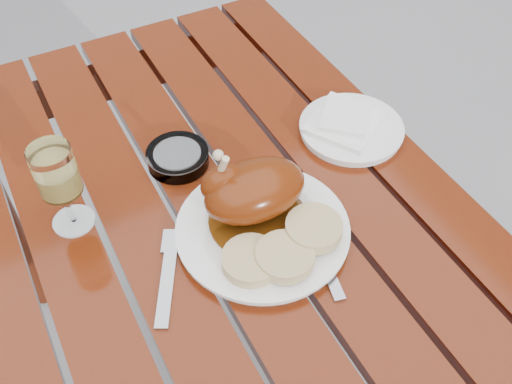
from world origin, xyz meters
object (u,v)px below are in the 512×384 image
dinner_plate (263,230)px  ashtray (178,157)px  table (226,331)px  wine_glass (62,189)px  side_plate (351,129)px

dinner_plate → ashtray: (-0.06, 0.21, 0.00)m
table → wine_glass: wine_glass is taller
side_plate → ashtray: size_ratio=1.77×
dinner_plate → side_plate: (0.26, 0.13, -0.00)m
side_plate → dinner_plate: bearing=-152.8°
ashtray → table: bearing=-88.0°
dinner_plate → wine_glass: wine_glass is taller
wine_glass → side_plate: size_ratio=0.82×
wine_glass → side_plate: bearing=-3.4°
ashtray → side_plate: bearing=-13.5°
dinner_plate → wine_glass: size_ratio=1.72×
table → ashtray: bearing=92.0°
dinner_plate → ashtray: bearing=105.0°
table → ashtray: 0.42m
wine_glass → ashtray: bearing=12.7°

